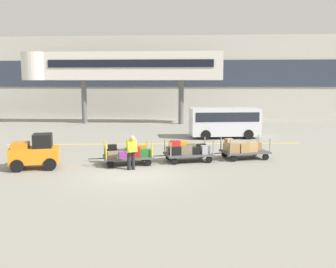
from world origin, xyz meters
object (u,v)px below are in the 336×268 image
baggage_cart_lead (128,154)px  baggage_handler (131,151)px  baggage_tug (35,152)px  baggage_cart_middle (187,151)px  shuttle_van (224,120)px  baggage_cart_tail (243,148)px

baggage_cart_lead → baggage_handler: bearing=-72.5°
baggage_tug → baggage_handler: (4.36, 0.04, 0.11)m
baggage_cart_middle → baggage_tug: bearing=-163.3°
shuttle_van → baggage_handler: bearing=-115.8°
baggage_cart_tail → baggage_handler: size_ratio=1.97×
baggage_tug → baggage_cart_middle: bearing=16.7°
shuttle_van → baggage_cart_middle: bearing=-107.0°
baggage_tug → baggage_cart_lead: baggage_tug is taller
baggage_cart_lead → baggage_cart_middle: size_ratio=1.00×
baggage_handler → shuttle_van: (4.95, 10.26, 0.37)m
baggage_cart_lead → shuttle_van: 10.58m
baggage_tug → baggage_cart_lead: 4.18m
baggage_tug → baggage_handler: size_ratio=1.49×
baggage_cart_lead → shuttle_van: shuttle_van is taller
baggage_tug → baggage_cart_tail: bearing=16.8°
baggage_cart_lead → baggage_cart_middle: bearing=17.2°
baggage_handler → baggage_cart_lead: bearing=107.5°
baggage_cart_middle → shuttle_van: (2.53, 8.26, 0.69)m
baggage_tug → baggage_cart_tail: 10.08m
baggage_tug → baggage_cart_tail: size_ratio=0.76×
baggage_cart_lead → shuttle_van: size_ratio=0.61×
baggage_cart_tail → shuttle_van: size_ratio=0.61×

